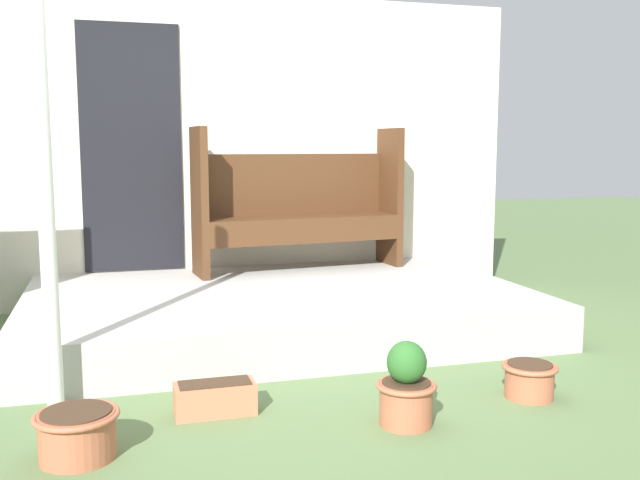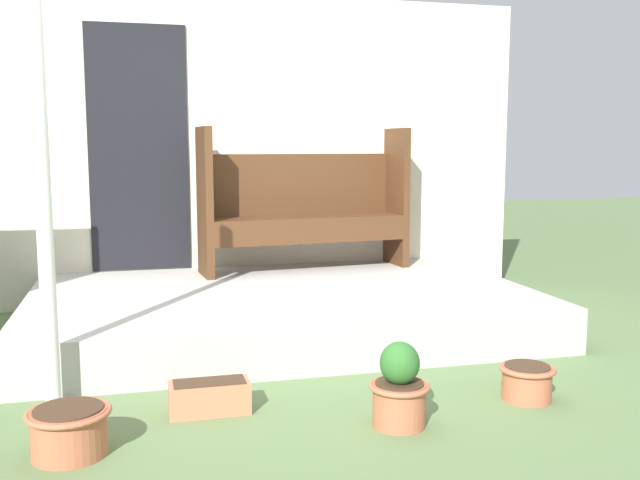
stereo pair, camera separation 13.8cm
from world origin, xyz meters
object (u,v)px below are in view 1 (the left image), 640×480
(flower_pot_middle, at_px, (406,389))
(bench, at_px, (298,201))
(planter_box_rect, at_px, (215,398))
(support_post, at_px, (45,198))
(flower_pot_right, at_px, (529,378))
(flower_pot_left, at_px, (77,432))

(flower_pot_middle, bearing_deg, bench, 86.55)
(flower_pot_middle, bearing_deg, planter_box_rect, 155.65)
(support_post, height_order, planter_box_rect, support_post)
(flower_pot_middle, relative_size, flower_pot_right, 1.40)
(planter_box_rect, bearing_deg, flower_pot_right, -7.80)
(flower_pot_left, bearing_deg, support_post, 102.09)
(flower_pot_middle, bearing_deg, flower_pot_left, 178.18)
(support_post, bearing_deg, bench, 48.42)
(flower_pot_left, bearing_deg, flower_pot_right, 2.96)
(planter_box_rect, bearing_deg, flower_pot_middle, -24.35)
(bench, relative_size, flower_pot_left, 4.85)
(flower_pot_left, distance_m, flower_pot_middle, 1.51)
(bench, bearing_deg, flower_pot_left, -127.81)
(flower_pot_right, height_order, planter_box_rect, flower_pot_right)
(flower_pot_right, distance_m, planter_box_rect, 1.66)
(support_post, relative_size, bench, 1.22)
(bench, relative_size, flower_pot_right, 5.97)
(support_post, relative_size, flower_pot_right, 7.31)
(support_post, height_order, flower_pot_right, support_post)
(bench, distance_m, planter_box_rect, 2.65)
(flower_pot_middle, relative_size, planter_box_rect, 1.03)
(flower_pot_left, height_order, flower_pot_middle, flower_pot_middle)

